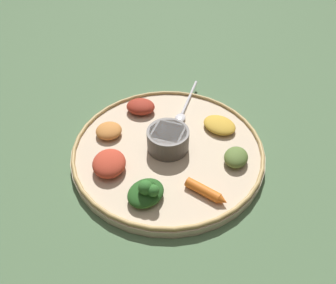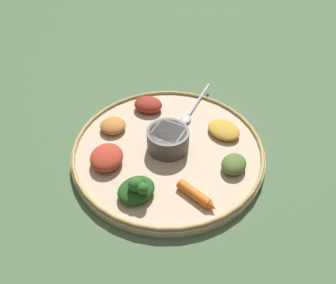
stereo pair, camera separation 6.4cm
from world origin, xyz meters
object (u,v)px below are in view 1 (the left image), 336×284
(center_bowl, at_px, (168,139))
(spoon, at_px, (185,107))
(carrot_near_spoon, at_px, (206,191))
(greens_pile, at_px, (146,192))

(center_bowl, relative_size, spoon, 0.52)
(carrot_near_spoon, bearing_deg, greens_pile, -134.13)
(spoon, bearing_deg, carrot_near_spoon, -41.80)
(spoon, bearing_deg, greens_pile, -64.74)
(center_bowl, xyz_separation_m, carrot_near_spoon, (0.13, -0.05, -0.01))
(greens_pile, relative_size, carrot_near_spoon, 0.86)
(center_bowl, bearing_deg, spoon, 114.87)
(carrot_near_spoon, bearing_deg, spoon, 138.20)
(greens_pile, bearing_deg, spoon, 115.26)
(center_bowl, distance_m, greens_pile, 0.13)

